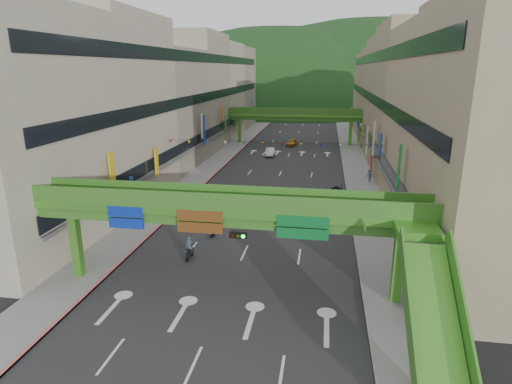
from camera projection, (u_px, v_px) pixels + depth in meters
The scene contains 23 objects.
ground at pixel (204, 342), 23.67m from camera, with size 320.00×320.00×0.00m, color black.
road_slab at pixel (287, 159), 71.08m from camera, with size 18.00×140.00×0.02m, color #28282B.
sidewalk_left at pixel (222, 157), 72.75m from camera, with size 4.00×140.00×0.15m, color gray.
sidewalk_right at pixel (354, 161), 69.38m from camera, with size 4.00×140.00×0.15m, color gray.
curb_left at pixel (233, 157), 72.46m from camera, with size 0.20×140.00×0.18m, color #CC5959.
curb_right at pixel (342, 161), 69.66m from camera, with size 0.20×140.00×0.18m, color gray.
building_row_left at pixel (175, 100), 71.36m from camera, with size 12.80×95.00×19.00m.
building_row_right at pixel (411, 103), 65.55m from camera, with size 12.80×95.00×19.00m.
overpass_near at pixel (239, 221), 27.18m from camera, with size 28.00×12.27×7.10m.
overpass_far at pixel (294, 117), 83.81m from camera, with size 28.00×2.20×7.10m.
hill_left at pixel (275, 105), 177.70m from camera, with size 168.00×140.00×112.00m, color #1C4419.
hill_right at pixel (369, 103), 190.53m from camera, with size 208.00×176.00×128.00m, color #1C4419.
bunting_string at pixel (272, 144), 50.46m from camera, with size 26.00×0.36×0.47m.
scooter_rider_near at pixel (189, 249), 33.74m from camera, with size 0.59×1.60×1.87m.
scooter_rider_mid at pixel (279, 197), 46.46m from camera, with size 0.91×1.60×2.12m.
scooter_rider_left at pixel (213, 226), 38.48m from camera, with size 0.94×1.57×1.85m.
scooter_rider_far at pixel (236, 211), 42.17m from camera, with size 0.83×1.60×2.05m.
parked_scooter_row at pixel (337, 199), 47.66m from camera, with size 1.60×9.35×1.08m.
car_silver at pixel (270, 152), 73.71m from camera, with size 1.51×4.32×1.42m, color #B9BAC1.
car_yellow at pixel (292, 142), 83.62m from camera, with size 1.58×3.94×1.34m, color gold.
pedestrian_red at pixel (409, 277), 29.14m from camera, with size 0.86×0.67×1.76m, color #A2292E.
pedestrian_dark at pixel (382, 210), 43.36m from camera, with size 0.91×0.38×1.55m, color #212029.
pedestrian_blue at pixel (370, 177), 56.25m from camera, with size 0.80×0.51×1.71m, color #324051.
Camera 1 is at (6.10, -19.71, 14.55)m, focal length 30.00 mm.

